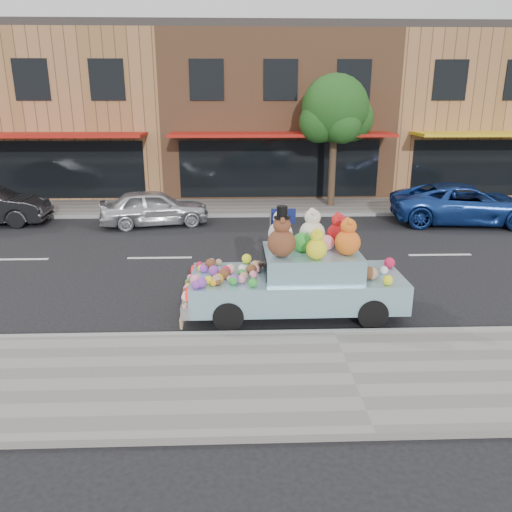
{
  "coord_description": "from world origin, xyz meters",
  "views": [
    {
      "loc": [
        -1.76,
        -13.44,
        4.29
      ],
      "look_at": [
        -1.42,
        -3.85,
        1.25
      ],
      "focal_mm": 35.0,
      "sensor_mm": 36.0,
      "label": 1
    }
  ],
  "objects_px": {
    "car_silver": "(155,207)",
    "art_car": "(298,276)",
    "car_blue": "(464,204)",
    "street_tree": "(335,114)"
  },
  "relations": [
    {
      "from": "art_car",
      "to": "street_tree",
      "type": "bearing_deg",
      "value": 75.46
    },
    {
      "from": "street_tree",
      "to": "art_car",
      "type": "xyz_separation_m",
      "value": [
        -2.6,
        -10.41,
        -2.88
      ]
    },
    {
      "from": "car_silver",
      "to": "car_blue",
      "type": "bearing_deg",
      "value": -102.57
    },
    {
      "from": "car_silver",
      "to": "art_car",
      "type": "height_order",
      "value": "art_car"
    },
    {
      "from": "car_silver",
      "to": "art_car",
      "type": "relative_size",
      "value": 0.83
    },
    {
      "from": "car_blue",
      "to": "art_car",
      "type": "height_order",
      "value": "art_car"
    },
    {
      "from": "street_tree",
      "to": "car_blue",
      "type": "bearing_deg",
      "value": -33.53
    },
    {
      "from": "car_blue",
      "to": "art_car",
      "type": "xyz_separation_m",
      "value": [
        -6.84,
        -7.6,
        0.11
      ]
    },
    {
      "from": "car_silver",
      "to": "car_blue",
      "type": "relative_size",
      "value": 0.74
    },
    {
      "from": "art_car",
      "to": "car_silver",
      "type": "bearing_deg",
      "value": 117.75
    }
  ]
}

